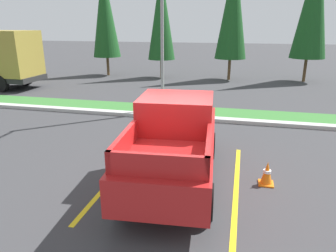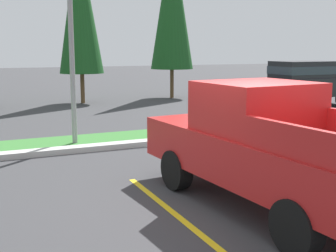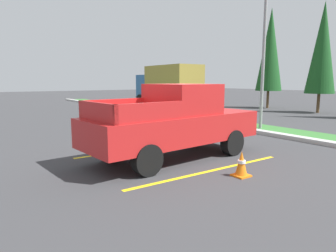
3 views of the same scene
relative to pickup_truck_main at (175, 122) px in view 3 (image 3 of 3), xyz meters
name	(u,v)px [view 3 (image 3 of 3)]	position (x,y,z in m)	size (l,w,h in m)	color
ground_plane	(177,154)	(-0.26, 0.25, -1.04)	(120.00, 120.00, 0.00)	#38383A
parking_line_near	(146,148)	(-1.55, -0.05, -1.04)	(0.12, 4.80, 0.01)	yellow
parking_line_far	(211,171)	(1.55, -0.05, -1.04)	(0.12, 4.80, 0.01)	yellow
curb_strip	(279,135)	(-0.26, 5.25, -0.97)	(56.00, 0.40, 0.15)	#B2B2AD
grass_median	(295,133)	(-0.26, 6.35, -1.01)	(56.00, 1.80, 0.06)	#387533
pickup_truck_main	(175,122)	(0.00, 0.00, 0.00)	(2.32, 5.36, 2.10)	black
cargo_truck_distant	(168,85)	(-13.72, 9.33, 0.81)	(6.82, 2.56, 3.40)	black
street_light	(262,33)	(-1.88, 6.01, 3.19)	(0.24, 1.49, 7.34)	gray
cypress_tree_leftmost	(270,50)	(-8.55, 15.49, 3.55)	(2.03, 2.03, 7.80)	brown
cypress_tree_left_inner	(322,48)	(-4.27, 15.31, 3.32)	(1.93, 1.93, 7.41)	brown
traffic_cone	(241,164)	(2.26, 0.23, -0.75)	(0.36, 0.36, 0.60)	orange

